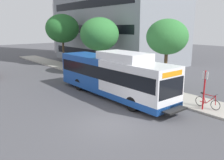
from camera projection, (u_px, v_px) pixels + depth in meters
ground_plane at (51, 93)px, 19.33m from camera, size 120.00×120.00×0.00m
sidewalk_curb at (128, 84)px, 22.09m from camera, size 3.00×56.00×0.14m
transit_bus at (112, 75)px, 18.19m from camera, size 2.58×12.25×3.65m
bus_stop_sign_pole at (204, 87)px, 14.84m from camera, size 0.10×0.36×2.60m
bicycle_parked at (208, 102)px, 15.35m from camera, size 0.52×1.76×1.02m
street_tree_near_stop at (167, 37)px, 18.66m from camera, size 3.38×3.38×5.97m
street_tree_mid_block at (100, 34)px, 26.20m from camera, size 4.43×4.43×6.40m
street_tree_far_block at (62, 29)px, 32.54m from camera, size 4.71×4.71×7.11m
lattice_comm_tower at (55, 18)px, 49.35m from camera, size 1.10×1.10×22.86m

